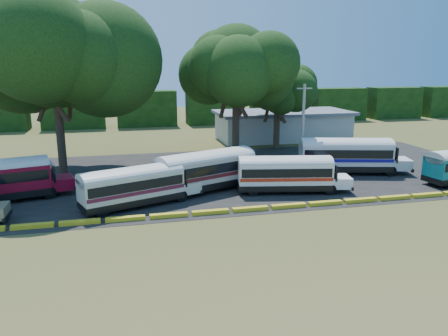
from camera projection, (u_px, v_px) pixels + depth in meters
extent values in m
plane|color=#384517|center=(192.00, 221.00, 30.24)|extent=(160.00, 160.00, 0.00)
cube|color=black|center=(182.00, 177.00, 41.81)|extent=(64.00, 24.00, 0.02)
cube|color=gold|center=(32.00, 226.00, 28.79)|extent=(2.70, 0.45, 0.30)
cube|color=gold|center=(80.00, 222.00, 29.46)|extent=(2.70, 0.45, 0.30)
cube|color=gold|center=(125.00, 219.00, 30.13)|extent=(2.70, 0.45, 0.30)
cube|color=gold|center=(169.00, 215.00, 30.81)|extent=(2.70, 0.45, 0.30)
cube|color=gold|center=(210.00, 212.00, 31.48)|extent=(2.70, 0.45, 0.30)
cube|color=gold|center=(250.00, 209.00, 32.16)|extent=(2.70, 0.45, 0.30)
cube|color=gold|center=(288.00, 206.00, 32.83)|extent=(2.70, 0.45, 0.30)
cube|color=gold|center=(325.00, 203.00, 33.51)|extent=(2.70, 0.45, 0.30)
cube|color=gold|center=(360.00, 200.00, 34.18)|extent=(2.70, 0.45, 0.30)
cube|color=gold|center=(394.00, 198.00, 34.85)|extent=(2.70, 0.45, 0.30)
cube|color=gold|center=(427.00, 195.00, 35.53)|extent=(2.70, 0.45, 0.30)
cube|color=#B8B5A8|center=(283.00, 126.00, 62.23)|extent=(18.00, 8.00, 3.60)
cube|color=#5A5D62|center=(283.00, 112.00, 61.76)|extent=(19.00, 9.00, 0.40)
cube|color=black|center=(73.00, 110.00, 72.23)|extent=(10.00, 4.00, 6.00)
cube|color=black|center=(147.00, 108.00, 74.92)|extent=(10.00, 4.00, 6.00)
cube|color=black|center=(215.00, 107.00, 77.62)|extent=(10.00, 4.00, 6.00)
cube|color=black|center=(278.00, 105.00, 80.32)|extent=(10.00, 4.00, 6.00)
cube|color=black|center=(338.00, 104.00, 83.01)|extent=(10.00, 4.00, 6.00)
cube|color=black|center=(394.00, 103.00, 85.71)|extent=(10.00, 4.00, 6.00)
cube|color=black|center=(446.00, 102.00, 88.41)|extent=(10.00, 4.00, 6.00)
cube|color=black|center=(7.00, 216.00, 29.80)|extent=(0.18, 2.17, 0.27)
cylinder|color=black|center=(50.00, 193.00, 34.92)|extent=(1.07, 0.55, 1.03)
cylinder|color=black|center=(46.00, 186.00, 36.79)|extent=(1.07, 0.55, 1.03)
cube|color=maroon|center=(62.00, 182.00, 36.27)|extent=(2.38, 2.67, 0.98)
cube|color=black|center=(52.00, 171.00, 35.74)|extent=(0.78, 2.32, 1.41)
cube|color=black|center=(73.00, 186.00, 36.78)|extent=(0.85, 2.47, 0.31)
cylinder|color=black|center=(181.00, 196.00, 34.18)|extent=(0.97, 0.57, 0.93)
cylinder|color=black|center=(170.00, 190.00, 35.78)|extent=(0.97, 0.57, 0.93)
cylinder|color=black|center=(102.00, 211.00, 30.72)|extent=(0.97, 0.57, 0.93)
cylinder|color=black|center=(93.00, 204.00, 32.33)|extent=(0.97, 0.57, 0.93)
cube|color=black|center=(133.00, 199.00, 32.96)|extent=(7.98, 4.89, 0.51)
cube|color=beige|center=(132.00, 185.00, 32.70)|extent=(7.98, 4.89, 1.71)
cube|color=black|center=(132.00, 183.00, 32.66)|extent=(7.72, 4.83, 0.72)
cube|color=#56162B|center=(132.00, 190.00, 32.78)|extent=(7.93, 4.90, 0.28)
ellipsoid|color=silver|center=(131.00, 174.00, 32.50)|extent=(7.98, 4.89, 1.05)
cube|color=beige|center=(187.00, 186.00, 35.44)|extent=(2.30, 2.51, 0.89)
cube|color=black|center=(180.00, 176.00, 34.91)|extent=(0.89, 2.06, 1.28)
cube|color=black|center=(195.00, 189.00, 35.96)|extent=(0.97, 2.20, 0.28)
cube|color=black|center=(83.00, 210.00, 30.93)|extent=(0.97, 2.20, 0.28)
cylinder|color=black|center=(252.00, 180.00, 38.59)|extent=(1.07, 0.67, 1.04)
cylinder|color=black|center=(236.00, 175.00, 40.34)|extent=(1.07, 0.67, 1.04)
cylinder|color=black|center=(182.00, 194.00, 34.56)|extent=(1.07, 0.67, 1.04)
cylinder|color=black|center=(169.00, 188.00, 36.31)|extent=(1.07, 0.67, 1.04)
cube|color=black|center=(206.00, 183.00, 37.12)|extent=(8.88, 5.67, 0.57)
cube|color=#BBB3A7|center=(206.00, 169.00, 36.83)|extent=(8.88, 5.67, 1.90)
cube|color=black|center=(206.00, 166.00, 36.77)|extent=(8.59, 5.60, 0.80)
cube|color=#4E1416|center=(206.00, 173.00, 36.92)|extent=(8.82, 5.68, 0.31)
ellipsoid|color=silver|center=(206.00, 158.00, 36.60)|extent=(8.88, 5.67, 1.17)
cube|color=#BBB3A7|center=(254.00, 171.00, 40.01)|extent=(2.61, 2.83, 0.99)
cube|color=black|center=(248.00, 161.00, 39.39)|extent=(1.06, 2.27, 1.43)
cube|color=black|center=(261.00, 174.00, 40.61)|extent=(1.15, 2.43, 0.31)
cube|color=black|center=(162.00, 193.00, 34.74)|extent=(1.15, 2.43, 0.31)
cylinder|color=black|center=(330.00, 190.00, 35.95)|extent=(0.97, 0.44, 0.94)
cylinder|color=black|center=(324.00, 183.00, 37.90)|extent=(0.97, 0.44, 0.94)
cylinder|color=black|center=(253.00, 191.00, 35.70)|extent=(0.97, 0.44, 0.94)
cylinder|color=black|center=(251.00, 184.00, 37.65)|extent=(0.97, 0.44, 0.94)
cube|color=black|center=(284.00, 185.00, 36.75)|extent=(8.02, 3.79, 0.52)
cube|color=white|center=(285.00, 172.00, 36.49)|extent=(8.02, 3.79, 1.72)
cube|color=black|center=(285.00, 170.00, 36.44)|extent=(7.73, 3.78, 0.72)
cube|color=red|center=(284.00, 176.00, 36.57)|extent=(7.95, 3.81, 0.28)
ellipsoid|color=silver|center=(285.00, 162.00, 36.28)|extent=(8.02, 3.79, 1.06)
cube|color=white|center=(339.00, 181.00, 36.87)|extent=(2.06, 2.36, 0.89)
cube|color=black|center=(333.00, 171.00, 36.63)|extent=(0.55, 2.15, 1.29)
cube|color=black|center=(348.00, 185.00, 36.99)|extent=(0.61, 2.29, 0.28)
cube|color=black|center=(239.00, 187.00, 36.62)|extent=(0.61, 2.29, 0.28)
cylinder|color=black|center=(391.00, 171.00, 41.87)|extent=(1.11, 0.56, 1.06)
cylinder|color=black|center=(383.00, 166.00, 44.08)|extent=(1.11, 0.56, 1.06)
cylinder|color=black|center=(315.00, 171.00, 42.01)|extent=(1.11, 0.56, 1.06)
cylinder|color=black|center=(311.00, 165.00, 44.23)|extent=(1.11, 0.56, 1.06)
cube|color=black|center=(344.00, 166.00, 43.02)|extent=(9.12, 4.76, 0.59)
cube|color=silver|center=(345.00, 154.00, 42.72)|extent=(9.12, 4.76, 1.95)
cube|color=black|center=(345.00, 152.00, 42.67)|extent=(8.79, 4.74, 0.82)
cube|color=navy|center=(345.00, 158.00, 42.82)|extent=(9.04, 4.78, 0.32)
ellipsoid|color=silver|center=(346.00, 144.00, 42.50)|extent=(9.12, 4.76, 1.20)
cube|color=silver|center=(399.00, 164.00, 42.84)|extent=(2.44, 2.75, 1.01)
cube|color=black|center=(393.00, 153.00, 42.61)|extent=(0.77, 2.41, 1.46)
cube|color=black|center=(408.00, 168.00, 42.92)|extent=(0.84, 2.57, 0.32)
cube|color=black|center=(301.00, 167.00, 43.13)|extent=(0.84, 2.57, 0.32)
cylinder|color=black|center=(432.00, 178.00, 39.59)|extent=(0.97, 0.39, 0.95)
cube|color=black|center=(431.00, 181.00, 38.28)|extent=(0.48, 2.32, 0.28)
cylinder|color=#35271A|center=(60.00, 134.00, 42.05)|extent=(0.80, 0.80, 8.01)
cylinder|color=#35271A|center=(71.00, 97.00, 41.94)|extent=(1.40, 2.86, 4.56)
cylinder|color=#35271A|center=(47.00, 97.00, 41.81)|extent=(2.19, 2.49, 4.56)
cylinder|color=#35271A|center=(53.00, 99.00, 39.99)|extent=(2.92, 0.93, 4.56)
ellipsoid|color=black|center=(53.00, 52.00, 40.26)|extent=(14.22, 14.22, 10.43)
cylinder|color=#35271A|center=(236.00, 127.00, 48.50)|extent=(0.80, 0.80, 7.30)
cylinder|color=#35271A|center=(246.00, 98.00, 48.46)|extent=(1.32, 2.65, 4.17)
cylinder|color=#35271A|center=(225.00, 99.00, 48.34)|extent=(2.05, 2.32, 4.17)
cylinder|color=#35271A|center=(237.00, 100.00, 46.51)|extent=(2.70, 0.90, 4.17)
ellipsoid|color=black|center=(236.00, 63.00, 46.86)|extent=(11.07, 11.07, 8.12)
cylinder|color=#35271A|center=(277.00, 128.00, 55.58)|extent=(0.80, 0.80, 5.15)
cylinder|color=#35271A|center=(285.00, 110.00, 55.75)|extent=(1.09, 2.02, 3.01)
cylinder|color=#35271A|center=(267.00, 110.00, 55.62)|extent=(1.62, 1.81, 3.01)
cylinder|color=#35271A|center=(279.00, 112.00, 53.80)|extent=(2.04, 0.78, 3.01)
ellipsoid|color=black|center=(278.00, 87.00, 54.38)|extent=(7.18, 7.18, 5.27)
cylinder|color=gray|center=(303.00, 128.00, 43.62)|extent=(0.30, 0.30, 8.63)
cube|color=gray|center=(304.00, 88.00, 42.71)|extent=(1.60, 0.12, 0.12)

